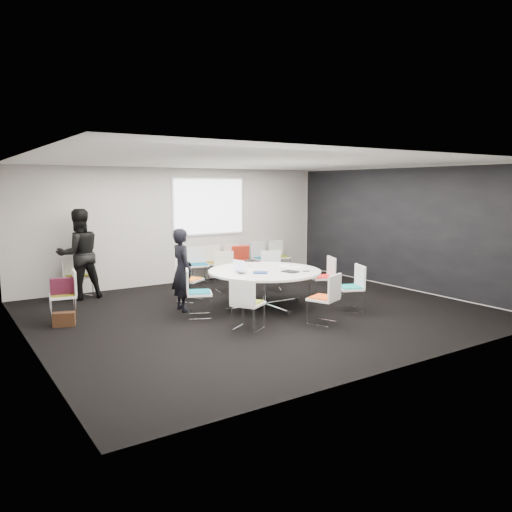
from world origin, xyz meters
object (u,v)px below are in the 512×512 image
chair_ring_h (350,297)px  brown_bag (64,319)px  person_main (182,270)px  chair_ring_c (227,279)px  chair_back_a (198,272)px  chair_ring_g (324,308)px  chair_ring_f (248,314)px  chair_back_c (236,268)px  laptop (243,272)px  chair_ring_a (322,285)px  chair_ring_e (199,302)px  maroon_bag (62,286)px  chair_person_back (78,284)px  chair_back_b (216,270)px  cup (250,265)px  chair_ring_b (272,278)px  chair_ring_d (189,288)px  chair_spare_left (64,305)px  person_back (79,254)px  chair_back_d (263,265)px  chair_back_e (279,263)px  conference_table (265,280)px

chair_ring_h → brown_bag: bearing=89.9°
person_main → brown_bag: bearing=89.5°
chair_ring_c → chair_back_a: same height
chair_ring_g → chair_ring_f: bearing=140.2°
chair_ring_f → brown_bag: chair_ring_f is taller
chair_ring_h → chair_back_c: (-0.08, 4.09, 0.00)m
laptop → brown_bag: size_ratio=0.93×
laptop → brown_bag: bearing=90.5°
chair_ring_a → chair_ring_e: same height
maroon_bag → chair_person_back: bearing=68.5°
chair_ring_c → chair_back_b: 1.31m
chair_back_c → cup: size_ratio=9.78×
chair_back_b → chair_ring_h: bearing=94.7°
chair_ring_b → chair_ring_d: 2.07m
chair_spare_left → person_main: size_ratio=0.56×
chair_ring_e → chair_ring_h: bearing=89.8°
chair_ring_h → cup: size_ratio=9.78×
chair_back_a → person_back: size_ratio=0.46×
chair_ring_h → person_main: size_ratio=0.56×
chair_person_back → chair_ring_a: bearing=121.5°
chair_ring_e → chair_back_a: size_ratio=1.00×
laptop → chair_ring_e: bearing=103.6°
chair_back_b → person_main: person_main is taller
chair_spare_left → brown_bag: 0.43m
chair_ring_d → chair_ring_e: 1.33m
chair_ring_g → laptop: bearing=90.2°
chair_ring_a → person_back: bearing=78.2°
chair_ring_g → chair_back_d: (1.77, 4.51, 0.00)m
chair_ring_g → brown_bag: 4.44m
chair_ring_e → cup: (1.37, 0.43, 0.50)m
chair_back_a → chair_back_c: 1.09m
chair_ring_b → chair_back_a: size_ratio=1.00×
chair_ring_c → chair_back_e: (2.37, 1.24, 0.00)m
chair_ring_a → chair_back_d: bearing=12.0°
chair_back_b → conference_table: bearing=75.6°
chair_back_e → chair_back_d: bearing=4.7°
laptop → cup: 0.60m
chair_person_back → cup: chair_person_back is taller
chair_ring_g → chair_person_back: (-3.01, 4.48, 0.00)m
chair_ring_d → person_back: (-1.82, 1.47, 0.67)m
chair_back_b → cup: size_ratio=9.78×
chair_ring_e → chair_back_d: same height
chair_spare_left → brown_bag: bearing=174.5°
cup → person_main: bearing=172.2°
chair_ring_c → cup: chair_ring_c is taller
chair_back_c → chair_person_back: bearing=-6.2°
conference_table → chair_ring_g: (0.15, -1.59, -0.26)m
chair_ring_g → chair_back_b: 4.53m
conference_table → chair_ring_a: chair_ring_a is taller
chair_back_a → cup: bearing=101.3°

